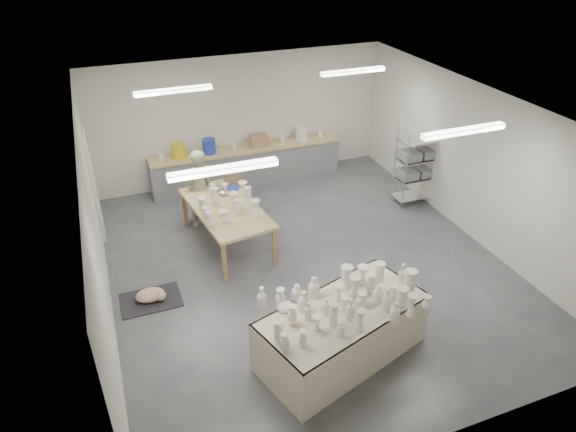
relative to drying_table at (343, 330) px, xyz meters
name	(u,v)px	position (x,y,z in m)	size (l,w,h in m)	color
room	(301,163)	(0.29, 2.36, 1.58)	(8.00, 8.02, 3.00)	#424449
back_counter	(247,164)	(0.38, 5.96, 0.01)	(4.60, 0.60, 1.24)	tan
wire_shelf	(417,164)	(3.59, 3.68, 0.44)	(0.88, 0.48, 1.80)	silver
drying_table	(343,330)	(0.00, 0.00, 0.00)	(2.70, 1.89, 1.25)	olive
work_table	(227,204)	(-0.75, 3.54, 0.38)	(1.42, 2.40, 1.22)	tan
rug	(151,300)	(-2.48, 2.26, -0.47)	(1.00, 0.70, 0.02)	black
cat	(152,295)	(-2.45, 2.25, -0.35)	(0.53, 0.42, 0.21)	white
potter	(199,189)	(-1.10, 4.40, 0.37)	(0.62, 0.40, 1.69)	gray
red_stool	(199,206)	(-1.10, 4.67, -0.18)	(0.39, 0.39, 0.33)	#AC181C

